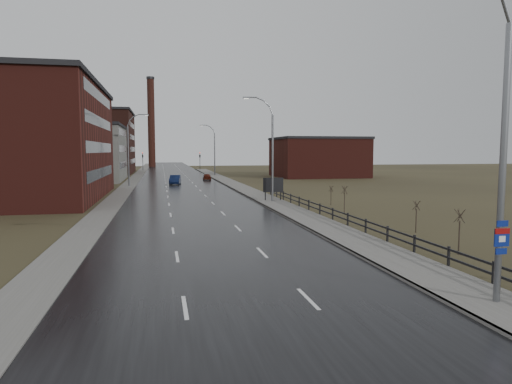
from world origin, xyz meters
name	(u,v)px	position (x,y,z in m)	size (l,w,h in m)	color
ground	(275,351)	(0.00, 0.00, 0.00)	(320.00, 320.00, 0.00)	#2D2819
road	(181,187)	(0.00, 60.00, 0.03)	(14.00, 300.00, 0.06)	black
sidewalk_right	(273,203)	(8.60, 35.00, 0.09)	(3.20, 180.00, 0.18)	#595651
curb_right	(259,203)	(7.08, 35.00, 0.09)	(0.16, 180.00, 0.18)	slate
sidewalk_left	(127,187)	(-8.20, 60.00, 0.06)	(2.40, 260.00, 0.12)	#595651
warehouse_mid	(79,153)	(-17.99, 78.00, 5.26)	(16.32, 20.40, 10.50)	slate
warehouse_far	(78,142)	(-22.99, 108.00, 7.76)	(26.52, 24.48, 15.50)	#331611
building_right	(318,157)	(30.30, 82.00, 4.26)	(18.36, 16.32, 8.50)	#471914
smokestack	(151,122)	(-6.00, 150.00, 15.50)	(2.70, 2.70, 30.70)	#331611
streetlight_main	(496,138)	(8.47, 2.00, 6.06)	(3.91, 0.29, 12.11)	slate
streetlight_right_mid	(270,149)	(8.50, 36.00, 5.84)	(3.36, 0.28, 11.35)	slate
streetlight_left	(130,149)	(-7.70, 62.00, 5.84)	(3.36, 0.28, 11.35)	slate
streetlight_right_far	(213,150)	(8.50, 90.00, 5.84)	(3.36, 0.28, 11.35)	slate
guardrail	(352,219)	(10.30, 18.31, 0.71)	(0.10, 53.05, 1.10)	black
shrub_c	(459,230)	(12.71, 9.59, 1.33)	(0.59, 0.62, 2.49)	#382D23
shrub_d	(416,216)	(14.10, 16.14, 1.18)	(0.53, 0.56, 2.22)	#382D23
shrub_e	(344,199)	(13.07, 26.23, 1.33)	(0.59, 0.62, 2.50)	#382D23
shrub_f	(331,195)	(14.07, 32.15, 1.08)	(0.49, 0.51, 2.04)	#382D23
billboard	(273,186)	(9.10, 36.88, 1.78)	(2.29, 0.17, 2.65)	black
traffic_light_left	(143,154)	(-8.00, 120.00, 4.60)	(0.58, 2.73, 5.30)	black
traffic_light_right	(200,154)	(8.00, 120.00, 4.60)	(0.58, 2.73, 5.30)	black
car_near	(175,180)	(-0.76, 64.58, 0.77)	(1.63, 4.68, 1.54)	#0B1537
car_far	(207,177)	(5.50, 74.62, 0.63)	(1.50, 3.72, 1.27)	#50180D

